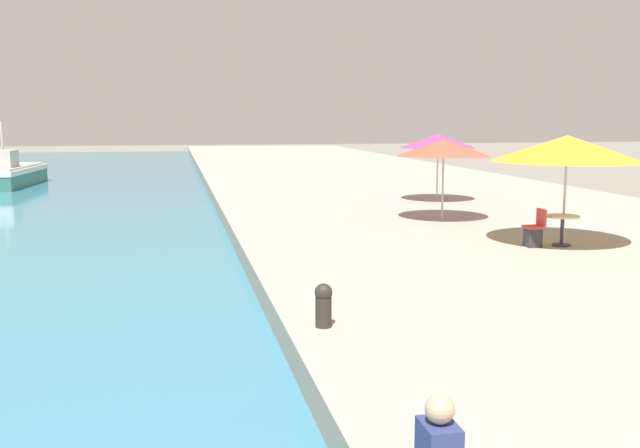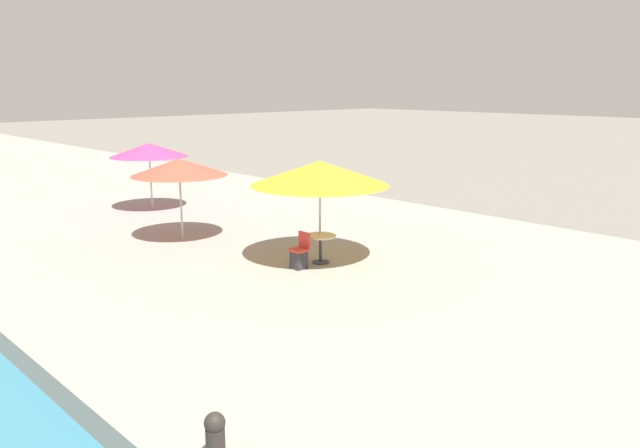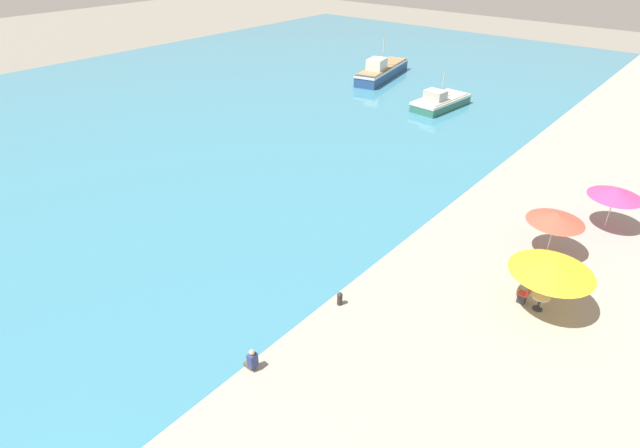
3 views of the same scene
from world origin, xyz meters
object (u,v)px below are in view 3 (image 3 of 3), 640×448
object	(u,v)px
fishing_boat_near	(440,101)
cafe_table	(540,300)
cafe_umbrella_white	(556,218)
cafe_chair_left	(523,296)
mooring_bollard	(340,298)
cafe_umbrella_striped	(616,193)
fishing_boat_mid	(382,71)
person_at_quay	(252,360)
cafe_umbrella_pink	(553,266)

from	to	relation	value
fishing_boat_near	cafe_table	bearing A→B (deg)	-48.06
cafe_umbrella_white	cafe_chair_left	size ratio (longest dim) A/B	3.10
fishing_boat_near	cafe_table	world-z (taller)	fishing_boat_near
cafe_table	mooring_bollard	xyz separation A→B (m)	(-7.00, -5.43, -0.18)
cafe_chair_left	mooring_bollard	size ratio (longest dim) A/B	1.39
cafe_umbrella_striped	cafe_umbrella_white	bearing A→B (deg)	-109.04
fishing_boat_mid	cafe_chair_left	bearing A→B (deg)	-58.52
cafe_chair_left	person_at_quay	bearing A→B (deg)	149.11
cafe_chair_left	cafe_umbrella_pink	bearing A→B (deg)	-81.54
fishing_boat_near	cafe_umbrella_white	size ratio (longest dim) A/B	2.38
cafe_umbrella_pink	cafe_chair_left	size ratio (longest dim) A/B	3.91
fishing_boat_mid	cafe_chair_left	distance (m)	40.24
fishing_boat_near	mooring_bollard	size ratio (longest dim) A/B	10.24
fishing_boat_near	cafe_umbrella_pink	world-z (taller)	fishing_boat_near
cafe_umbrella_white	cafe_umbrella_striped	size ratio (longest dim) A/B	1.00
fishing_boat_mid	cafe_umbrella_pink	bearing A→B (deg)	-57.56
mooring_bollard	cafe_chair_left	bearing A→B (deg)	40.91
fishing_boat_mid	cafe_chair_left	xyz separation A→B (m)	(27.41, -29.46, -0.08)
cafe_umbrella_striped	cafe_table	distance (m)	9.65
cafe_table	cafe_umbrella_striped	bearing A→B (deg)	87.36
cafe_table	cafe_chair_left	size ratio (longest dim) A/B	0.88
fishing_boat_mid	mooring_bollard	size ratio (longest dim) A/B	16.22
fishing_boat_near	cafe_umbrella_striped	bearing A→B (deg)	-33.20
cafe_chair_left	person_at_quay	distance (m)	12.45
cafe_umbrella_pink	cafe_table	world-z (taller)	cafe_umbrella_pink
fishing_boat_near	fishing_boat_mid	size ratio (longest dim) A/B	0.63
person_at_quay	cafe_umbrella_pink	bearing A→B (deg)	55.60
fishing_boat_mid	cafe_umbrella_striped	world-z (taller)	fishing_boat_mid
cafe_table	fishing_boat_near	bearing A→B (deg)	126.40
fishing_boat_mid	cafe_umbrella_white	distance (m)	36.61
cafe_umbrella_pink	cafe_chair_left	bearing A→B (deg)	-172.22
cafe_table	mooring_bollard	size ratio (longest dim) A/B	1.22
fishing_boat_near	person_at_quay	distance (m)	36.26
fishing_boat_near	cafe_umbrella_striped	distance (m)	23.43
cafe_table	cafe_umbrella_pink	bearing A→B (deg)	50.88
cafe_umbrella_white	fishing_boat_mid	bearing A→B (deg)	137.43
cafe_umbrella_pink	cafe_table	bearing A→B (deg)	-129.12
fishing_boat_mid	cafe_table	world-z (taller)	fishing_boat_mid
cafe_chair_left	cafe_umbrella_striped	bearing A→B (deg)	-6.30
cafe_umbrella_pink	cafe_table	xyz separation A→B (m)	(-0.10, -0.12, -1.80)
cafe_umbrella_striped	person_at_quay	distance (m)	21.58
fishing_boat_near	cafe_table	size ratio (longest dim) A/B	8.37
cafe_table	person_at_quay	distance (m)	12.83
cafe_chair_left	mooring_bollard	distance (m)	8.30
fishing_boat_mid	cafe_umbrella_striped	xyz separation A→B (m)	(28.57, -19.98, 1.80)
fishing_boat_near	cafe_umbrella_white	xyz separation A→B (m)	(16.56, -19.37, 1.97)
cafe_umbrella_striped	mooring_bollard	distance (m)	16.77
cafe_chair_left	mooring_bollard	world-z (taller)	cafe_chair_left
fishing_boat_near	cafe_umbrella_striped	xyz separation A→B (m)	(18.20, -14.61, 2.01)
cafe_umbrella_white	cafe_table	xyz separation A→B (m)	(1.20, -4.73, -1.64)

